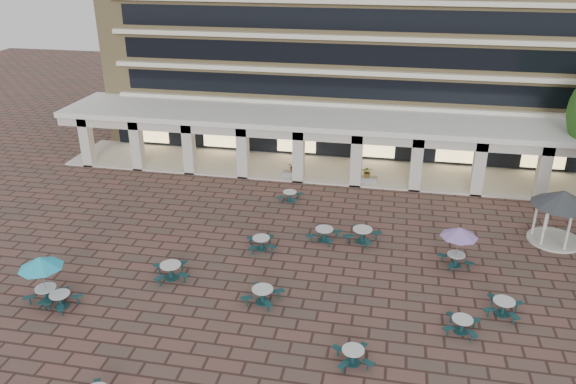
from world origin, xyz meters
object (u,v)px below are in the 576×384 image
(picnic_table_0, at_px, (60,299))
(planter_left, at_px, (293,171))
(picnic_table_2, at_px, (353,355))
(planter_right, at_px, (367,176))
(gazebo, at_px, (562,204))

(picnic_table_0, xyz_separation_m, planter_left, (8.09, 18.31, 0.10))
(picnic_table_0, relative_size, picnic_table_2, 1.00)
(planter_left, bearing_deg, picnic_table_2, -72.47)
(picnic_table_2, bearing_deg, picnic_table_0, 156.60)
(picnic_table_2, relative_size, planter_right, 1.27)
(picnic_table_2, bearing_deg, planter_right, 73.77)
(planter_left, relative_size, planter_right, 1.00)
(gazebo, height_order, planter_left, gazebo)
(picnic_table_0, height_order, planter_right, planter_right)
(gazebo, xyz_separation_m, planter_right, (-11.51, 6.68, -1.87))
(picnic_table_2, height_order, gazebo, gazebo)
(picnic_table_0, bearing_deg, planter_left, 79.51)
(picnic_table_0, xyz_separation_m, gazebo, (25.13, 11.63, 1.99))
(picnic_table_0, distance_m, gazebo, 27.76)
(gazebo, bearing_deg, picnic_table_2, -129.97)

